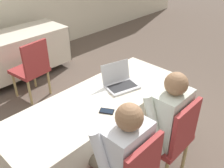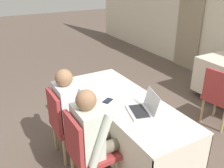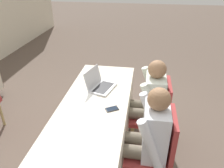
{
  "view_description": "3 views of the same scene",
  "coord_description": "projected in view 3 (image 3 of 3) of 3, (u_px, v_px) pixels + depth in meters",
  "views": [
    {
      "loc": [
        -1.35,
        -1.47,
        2.12
      ],
      "look_at": [
        0.0,
        -0.19,
        1.0
      ],
      "focal_mm": 40.0,
      "sensor_mm": 36.0,
      "label": 1
    },
    {
      "loc": [
        2.19,
        -1.44,
        2.15
      ],
      "look_at": [
        0.0,
        -0.19,
        1.0
      ],
      "focal_mm": 40.0,
      "sensor_mm": 36.0,
      "label": 2
    },
    {
      "loc": [
        -1.89,
        -0.49,
        2.05
      ],
      "look_at": [
        0.0,
        -0.19,
        1.0
      ],
      "focal_mm": 35.0,
      "sensor_mm": 36.0,
      "label": 3
    }
  ],
  "objects": [
    {
      "name": "chair_near_left",
      "position": [
        156.0,
        149.0,
        2.1
      ],
      "size": [
        0.44,
        0.44,
        0.9
      ],
      "rotation": [
        0.0,
        0.0,
        3.14
      ],
      "color": "tan",
      "rests_on": "ground_plane"
    },
    {
      "name": "ground_plane",
      "position": [
        97.0,
        154.0,
        2.68
      ],
      "size": [
        24.0,
        24.0,
        0.0
      ],
      "primitive_type": "plane",
      "color": "brown"
    },
    {
      "name": "laptop",
      "position": [
        100.0,
        85.0,
        2.59
      ],
      "size": [
        0.39,
        0.36,
        0.23
      ],
      "rotation": [
        0.0,
        0.0,
        -0.28
      ],
      "color": "#B7B7BC",
      "rests_on": "conference_table_near"
    },
    {
      "name": "person_white_shirt",
      "position": [
        147.0,
        100.0,
        2.55
      ],
      "size": [
        0.5,
        0.52,
        1.16
      ],
      "rotation": [
        0.0,
        0.0,
        3.14
      ],
      "color": "#665B4C",
      "rests_on": "ground_plane"
    },
    {
      "name": "cell_phone",
      "position": [
        112.0,
        109.0,
        2.22
      ],
      "size": [
        0.13,
        0.15,
        0.01
      ],
      "rotation": [
        0.0,
        0.0,
        0.53
      ],
      "color": "black",
      "rests_on": "conference_table_near"
    },
    {
      "name": "conference_table_near",
      "position": [
        95.0,
        117.0,
        2.41
      ],
      "size": [
        1.95,
        0.72,
        0.75
      ],
      "color": "beige",
      "rests_on": "ground_plane"
    },
    {
      "name": "paper_beside_laptop",
      "position": [
        84.0,
        98.0,
        2.41
      ],
      "size": [
        0.3,
        0.35,
        0.0
      ],
      "rotation": [
        0.0,
        0.0,
        0.34
      ],
      "color": "white",
      "rests_on": "conference_table_near"
    },
    {
      "name": "chair_near_right",
      "position": [
        155.0,
        112.0,
        2.62
      ],
      "size": [
        0.44,
        0.44,
        0.9
      ],
      "rotation": [
        0.0,
        0.0,
        3.14
      ],
      "color": "tan",
      "rests_on": "ground_plane"
    },
    {
      "name": "person_checkered_shirt",
      "position": [
        146.0,
        135.0,
        2.03
      ],
      "size": [
        0.5,
        0.52,
        1.16
      ],
      "rotation": [
        0.0,
        0.0,
        3.14
      ],
      "color": "#665B4C",
      "rests_on": "ground_plane"
    }
  ]
}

